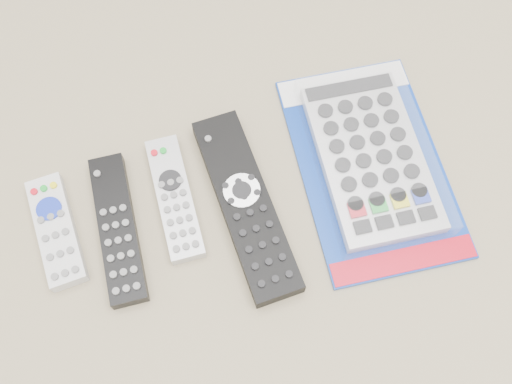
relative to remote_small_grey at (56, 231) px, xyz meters
name	(u,v)px	position (x,y,z in m)	size (l,w,h in m)	color
remote_small_grey	(56,231)	(0.00, 0.00, 0.00)	(0.05, 0.15, 0.02)	silver
remote_slim_black	(118,229)	(0.07, -0.03, 0.00)	(0.07, 0.20, 0.02)	black
remote_silver_dvd	(175,198)	(0.15, -0.01, 0.00)	(0.06, 0.17, 0.02)	#B8B8BD
remote_large_black	(246,205)	(0.23, -0.06, 0.00)	(0.07, 0.26, 0.03)	black
jumbo_remote_packaged	(371,157)	(0.41, -0.06, 0.01)	(0.23, 0.33, 0.04)	#0E349C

